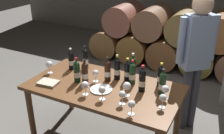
# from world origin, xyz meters

# --- Properties ---
(barrel_stack) EXTENTS (3.12, 0.90, 1.15)m
(barrel_stack) POSITION_xyz_m (0.00, 2.60, 0.54)
(barrel_stack) COLOR brown
(barrel_stack) RESTS_ON ground_plane
(dining_table) EXTENTS (1.70, 0.90, 0.76)m
(dining_table) POSITION_xyz_m (0.00, 0.00, 0.67)
(dining_table) COLOR brown
(dining_table) RESTS_ON ground_plane
(wine_bottle_0) EXTENTS (0.07, 0.07, 0.28)m
(wine_bottle_0) POSITION_xyz_m (-0.58, 0.21, 0.88)
(wine_bottle_0) COLOR black
(wine_bottle_0) RESTS_ON dining_table
(wine_bottle_1) EXTENTS (0.07, 0.07, 0.31)m
(wine_bottle_1) POSITION_xyz_m (0.06, 0.22, 0.89)
(wine_bottle_1) COLOR black
(wine_bottle_1) RESTS_ON dining_table
(wine_bottle_2) EXTENTS (0.07, 0.07, 0.29)m
(wine_bottle_2) POSITION_xyz_m (-0.22, -0.03, 0.89)
(wine_bottle_2) COLOR black
(wine_bottle_2) RESTS_ON dining_table
(wine_bottle_3) EXTENTS (0.07, 0.07, 0.28)m
(wine_bottle_3) POSITION_xyz_m (0.55, 0.29, 0.88)
(wine_bottle_3) COLOR black
(wine_bottle_3) RESTS_ON dining_table
(wine_bottle_4) EXTENTS (0.07, 0.07, 0.31)m
(wine_bottle_4) POSITION_xyz_m (0.20, 0.33, 0.89)
(wine_bottle_4) COLOR black
(wine_bottle_4) RESTS_ON dining_table
(wine_bottle_5) EXTENTS (0.07, 0.07, 0.28)m
(wine_bottle_5) POSITION_xyz_m (0.18, 0.24, 0.88)
(wine_bottle_5) COLOR black
(wine_bottle_5) RESTS_ON dining_table
(wine_bottle_6) EXTENTS (0.07, 0.07, 0.30)m
(wine_bottle_6) POSITION_xyz_m (0.41, 0.09, 0.89)
(wine_bottle_6) COLOR black
(wine_bottle_6) RESTS_ON dining_table
(wine_bottle_7) EXTENTS (0.07, 0.07, 0.29)m
(wine_bottle_7) POSITION_xyz_m (0.62, 0.13, 0.88)
(wine_bottle_7) COLOR #19381E
(wine_bottle_7) RESTS_ON dining_table
(wine_bottle_8) EXTENTS (0.07, 0.07, 0.30)m
(wine_bottle_8) POSITION_xyz_m (-0.43, 0.31, 0.89)
(wine_bottle_8) COLOR black
(wine_bottle_8) RESTS_ON dining_table
(wine_bottle_9) EXTENTS (0.07, 0.07, 0.30)m
(wine_bottle_9) POSITION_xyz_m (-0.02, 0.13, 0.89)
(wine_bottle_9) COLOR black
(wine_bottle_9) RESTS_ON dining_table
(wine_bottle_10) EXTENTS (0.07, 0.07, 0.29)m
(wine_bottle_10) POSITION_xyz_m (0.26, 0.19, 0.89)
(wine_bottle_10) COLOR #19381E
(wine_bottle_10) RESTS_ON dining_table
(wine_bottle_11) EXTENTS (0.07, 0.07, 0.30)m
(wine_bottle_11) POSITION_xyz_m (-0.32, -0.05, 0.89)
(wine_bottle_11) COLOR black
(wine_bottle_11) RESTS_ON dining_table
(wine_glass_0) EXTENTS (0.07, 0.07, 0.14)m
(wine_glass_0) POSITION_xyz_m (0.34, -0.24, 0.86)
(wine_glass_0) COLOR white
(wine_glass_0) RESTS_ON dining_table
(wine_glass_1) EXTENTS (0.08, 0.08, 0.15)m
(wine_glass_1) POSITION_xyz_m (0.12, -0.26, 0.87)
(wine_glass_1) COLOR white
(wine_glass_1) RESTS_ON dining_table
(wine_glass_2) EXTENTS (0.08, 0.08, 0.15)m
(wine_glass_2) POSITION_xyz_m (-0.08, -0.25, 0.87)
(wine_glass_2) COLOR white
(wine_glass_2) RESTS_ON dining_table
(wine_glass_3) EXTENTS (0.08, 0.08, 0.16)m
(wine_glass_3) POSITION_xyz_m (-0.75, -0.01, 0.87)
(wine_glass_3) COLOR white
(wine_glass_3) RESTS_ON dining_table
(wine_glass_4) EXTENTS (0.07, 0.07, 0.14)m
(wine_glass_4) POSITION_xyz_m (-0.13, 0.05, 0.86)
(wine_glass_4) COLOR white
(wine_glass_4) RESTS_ON dining_table
(wine_glass_5) EXTENTS (0.07, 0.07, 0.14)m
(wine_glass_5) POSITION_xyz_m (0.49, -0.36, 0.86)
(wine_glass_5) COLOR white
(wine_glass_5) RESTS_ON dining_table
(wine_glass_6) EXTENTS (0.08, 0.08, 0.15)m
(wine_glass_6) POSITION_xyz_m (0.68, 0.04, 0.87)
(wine_glass_6) COLOR white
(wine_glass_6) RESTS_ON dining_table
(wine_glass_7) EXTENTS (0.08, 0.08, 0.16)m
(wine_glass_7) POSITION_xyz_m (0.31, -0.08, 0.87)
(wine_glass_7) COLOR white
(wine_glass_7) RESTS_ON dining_table
(wine_glass_8) EXTENTS (0.07, 0.07, 0.14)m
(wine_glass_8) POSITION_xyz_m (0.71, -0.12, 0.86)
(wine_glass_8) COLOR white
(wine_glass_8) RESTS_ON dining_table
(tasting_notebook) EXTENTS (0.24, 0.18, 0.03)m
(tasting_notebook) POSITION_xyz_m (-0.58, -0.25, 0.77)
(tasting_notebook) COLOR #B2A893
(tasting_notebook) RESTS_ON dining_table
(serving_plate) EXTENTS (0.24, 0.24, 0.01)m
(serving_plate) POSITION_xyz_m (0.02, -0.09, 0.77)
(serving_plate) COLOR white
(serving_plate) RESTS_ON dining_table
(sommelier_presenting) EXTENTS (0.39, 0.36, 1.72)m
(sommelier_presenting) POSITION_xyz_m (0.82, 0.75, 1.04)
(sommelier_presenting) COLOR #383842
(sommelier_presenting) RESTS_ON ground_plane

